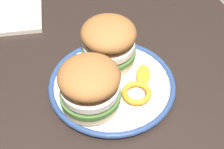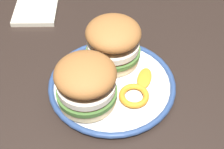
# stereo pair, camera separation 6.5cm
# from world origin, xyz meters

# --- Properties ---
(dining_table) EXTENTS (1.17, 0.88, 0.70)m
(dining_table) POSITION_xyz_m (0.00, 0.00, 0.61)
(dining_table) COLOR black
(dining_table) RESTS_ON ground
(dinner_plate) EXTENTS (0.27, 0.27, 0.02)m
(dinner_plate) POSITION_xyz_m (0.02, 0.06, 0.71)
(dinner_plate) COLOR white
(dinner_plate) RESTS_ON dining_table
(sandwich_half_left) EXTENTS (0.16, 0.16, 0.10)m
(sandwich_half_left) POSITION_xyz_m (0.06, -0.00, 0.77)
(sandwich_half_left) COLOR beige
(sandwich_half_left) RESTS_ON dinner_plate
(sandwich_half_right) EXTENTS (0.15, 0.15, 0.10)m
(sandwich_half_right) POSITION_xyz_m (-0.05, 0.07, 0.77)
(sandwich_half_right) COLOR beige
(sandwich_half_right) RESTS_ON dinner_plate
(orange_peel_curled) EXTENTS (0.08, 0.08, 0.01)m
(orange_peel_curled) POSITION_xyz_m (0.07, 0.09, 0.73)
(orange_peel_curled) COLOR orange
(orange_peel_curled) RESTS_ON dinner_plate
(orange_peel_strip_long) EXTENTS (0.07, 0.05, 0.01)m
(orange_peel_strip_long) POSITION_xyz_m (0.02, 0.12, 0.73)
(orange_peel_strip_long) COLOR orange
(orange_peel_strip_long) RESTS_ON dinner_plate
(folded_napkin) EXTENTS (0.17, 0.13, 0.01)m
(folded_napkin) POSITION_xyz_m (-0.29, -0.10, 0.71)
(folded_napkin) COLOR beige
(folded_napkin) RESTS_ON dining_table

